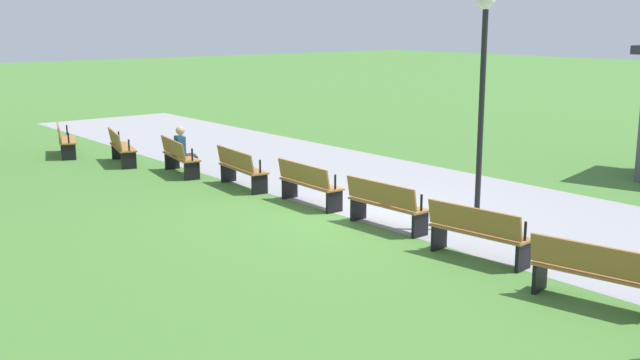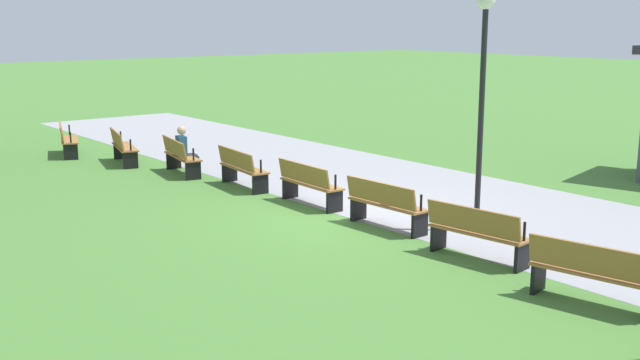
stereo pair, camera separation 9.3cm
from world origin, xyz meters
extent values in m
plane|color=#477A33|center=(0.00, 0.00, 0.00)|extent=(120.00, 120.00, 0.00)
cube|color=#939399|center=(0.00, 2.50, 0.00)|extent=(34.63, 5.19, 0.01)
cube|color=#996633|center=(-9.99, -1.71, 0.45)|extent=(1.72, 0.97, 0.04)
cube|color=#996633|center=(-10.05, -1.90, 0.69)|extent=(1.61, 0.66, 0.40)
cube|color=black|center=(-10.72, -1.45, 0.21)|extent=(0.18, 0.37, 0.43)
cylinder|color=black|center=(-10.71, -1.43, 0.61)|extent=(0.06, 0.06, 0.30)
cube|color=black|center=(-9.26, -1.97, 0.21)|extent=(0.18, 0.37, 0.43)
cylinder|color=black|center=(-9.25, -1.95, 0.61)|extent=(0.06, 0.06, 0.30)
cube|color=#996633|center=(-7.83, -1.04, 0.45)|extent=(1.73, 0.86, 0.04)
cube|color=#996633|center=(-7.88, -1.23, 0.69)|extent=(1.64, 0.54, 0.40)
cube|color=black|center=(-8.58, -0.84, 0.21)|extent=(0.16, 0.38, 0.43)
cylinder|color=black|center=(-8.57, -0.82, 0.61)|extent=(0.05, 0.05, 0.30)
cube|color=black|center=(-7.08, -1.24, 0.21)|extent=(0.16, 0.38, 0.43)
cylinder|color=black|center=(-7.07, -1.22, 0.61)|extent=(0.05, 0.05, 0.30)
cube|color=#996633|center=(-5.62, -0.53, 0.45)|extent=(1.73, 0.75, 0.04)
cube|color=#996633|center=(-5.66, -0.73, 0.69)|extent=(1.66, 0.42, 0.40)
cube|color=black|center=(-6.39, -0.39, 0.21)|extent=(0.13, 0.38, 0.43)
cylinder|color=black|center=(-6.38, -0.37, 0.61)|extent=(0.05, 0.05, 0.30)
cube|color=black|center=(-4.86, -0.68, 0.21)|extent=(0.13, 0.38, 0.43)
cylinder|color=black|center=(-4.86, -0.66, 0.61)|extent=(0.05, 0.05, 0.30)
cube|color=#996633|center=(-3.39, -0.19, 0.45)|extent=(1.71, 0.63, 0.04)
cube|color=#996633|center=(-3.41, -0.39, 0.69)|extent=(1.67, 0.29, 0.40)
cube|color=black|center=(-4.16, -0.10, 0.21)|extent=(0.10, 0.38, 0.43)
cylinder|color=black|center=(-4.16, -0.08, 0.61)|extent=(0.05, 0.05, 0.30)
cube|color=black|center=(-2.62, -0.28, 0.21)|extent=(0.10, 0.38, 0.43)
cylinder|color=black|center=(-2.61, -0.26, 0.61)|extent=(0.05, 0.05, 0.30)
cube|color=#996633|center=(-1.13, -0.02, 0.45)|extent=(1.69, 0.50, 0.04)
cube|color=#996633|center=(-1.14, -0.22, 0.69)|extent=(1.68, 0.17, 0.40)
cube|color=black|center=(-1.91, 0.01, 0.21)|extent=(0.07, 0.38, 0.43)
cylinder|color=black|center=(-1.91, 0.03, 0.61)|extent=(0.05, 0.05, 0.30)
cube|color=black|center=(-0.36, -0.05, 0.21)|extent=(0.07, 0.38, 0.43)
cylinder|color=black|center=(-0.35, -0.03, 0.61)|extent=(0.05, 0.05, 0.30)
cube|color=#996633|center=(1.13, -0.02, 0.45)|extent=(1.69, 0.50, 0.04)
cube|color=#996633|center=(1.14, -0.22, 0.69)|extent=(1.68, 0.17, 0.40)
cube|color=black|center=(0.36, -0.05, 0.21)|extent=(0.07, 0.38, 0.43)
cylinder|color=black|center=(0.35, -0.03, 0.61)|extent=(0.05, 0.05, 0.30)
cube|color=black|center=(1.91, 0.01, 0.21)|extent=(0.07, 0.38, 0.43)
cylinder|color=black|center=(1.91, 0.03, 0.61)|extent=(0.05, 0.05, 0.30)
cube|color=#996633|center=(3.39, -0.19, 0.45)|extent=(1.71, 0.63, 0.04)
cube|color=#996633|center=(3.41, -0.39, 0.69)|extent=(1.67, 0.29, 0.40)
cube|color=black|center=(2.62, -0.28, 0.21)|extent=(0.10, 0.38, 0.43)
cylinder|color=black|center=(2.61, -0.26, 0.61)|extent=(0.05, 0.05, 0.30)
cube|color=black|center=(4.16, -0.10, 0.21)|extent=(0.10, 0.38, 0.43)
cylinder|color=black|center=(4.16, -0.08, 0.61)|extent=(0.05, 0.05, 0.30)
cube|color=#996633|center=(5.62, -0.53, 0.45)|extent=(1.73, 0.75, 0.04)
cube|color=#996633|center=(5.66, -0.73, 0.69)|extent=(1.66, 0.42, 0.40)
cube|color=black|center=(4.86, -0.68, 0.21)|extent=(0.13, 0.38, 0.43)
cylinder|color=black|center=(4.86, -0.66, 0.61)|extent=(0.05, 0.05, 0.30)
cube|color=navy|center=(-5.64, -0.55, 0.70)|extent=(0.35, 0.26, 0.50)
sphere|color=tan|center=(-5.63, -0.53, 1.09)|extent=(0.22, 0.22, 0.22)
cylinder|color=#23232D|center=(-5.69, -0.36, 0.43)|extent=(0.20, 0.38, 0.13)
cylinder|color=#23232D|center=(-5.66, -0.18, 0.21)|extent=(0.13, 0.13, 0.43)
cylinder|color=#23232D|center=(-5.51, -0.39, 0.43)|extent=(0.20, 0.38, 0.13)
cylinder|color=#23232D|center=(-5.48, -0.21, 0.21)|extent=(0.13, 0.13, 0.43)
cylinder|color=black|center=(2.26, 1.10, 1.95)|extent=(0.10, 0.10, 3.91)
sphere|color=white|center=(2.26, 1.10, 4.05)|extent=(0.32, 0.32, 0.32)
camera|label=1|loc=(10.82, -9.42, 3.72)|focal=42.82mm
camera|label=2|loc=(10.88, -9.35, 3.72)|focal=42.82mm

